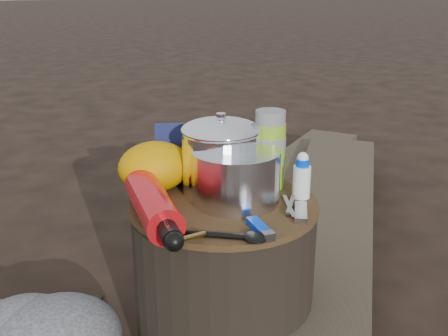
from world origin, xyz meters
name	(u,v)px	position (x,y,z in m)	size (l,w,h in m)	color
stump	(224,277)	(0.00, 0.00, 0.20)	(0.43, 0.43, 0.40)	black
log_main	(326,231)	(0.53, 0.30, 0.07)	(0.30, 1.77, 0.15)	#3F3628
log_small	(288,181)	(0.70, 0.80, 0.06)	(0.25, 1.36, 0.11)	#3F3628
foil_windscreen	(236,176)	(0.03, -0.01, 0.46)	(0.20, 0.20, 0.12)	silver
camping_pot	(221,156)	(0.02, 0.06, 0.49)	(0.18, 0.18, 0.18)	white
fuel_bottle	(153,205)	(-0.18, -0.03, 0.44)	(0.08, 0.32, 0.08)	red
thermos	(270,150)	(0.14, 0.04, 0.49)	(0.08, 0.08, 0.19)	#7CAE22
travel_mug	(233,151)	(0.10, 0.15, 0.46)	(0.09, 0.09, 0.13)	black
stuff_sack	(154,166)	(-0.12, 0.14, 0.46)	(0.18, 0.14, 0.12)	#C78500
food_pouch	(179,152)	(-0.04, 0.18, 0.47)	(0.12, 0.03, 0.15)	#13184A
lighter	(258,226)	(0.00, -0.16, 0.41)	(0.02, 0.09, 0.02)	#0040F4
multitool	(301,212)	(0.12, -0.14, 0.40)	(0.03, 0.09, 0.01)	#AFAFB3
pot_grabber	(289,205)	(0.12, -0.09, 0.40)	(0.03, 0.12, 0.01)	#AFAFB3
spork	(214,234)	(-0.10, -0.16, 0.40)	(0.04, 0.17, 0.01)	black
squeeze_bottle	(302,178)	(0.17, -0.06, 0.45)	(0.04, 0.04, 0.10)	white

